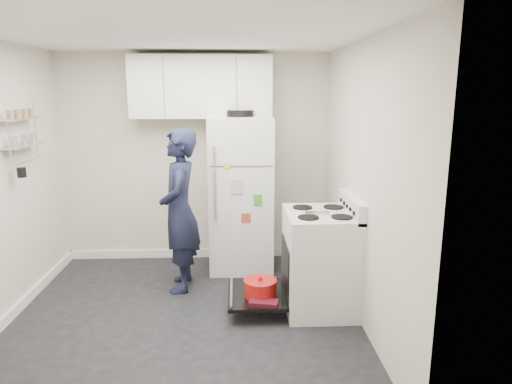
{
  "coord_description": "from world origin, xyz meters",
  "views": [
    {
      "loc": [
        0.49,
        -3.91,
        2.05
      ],
      "look_at": [
        0.69,
        0.61,
        1.05
      ],
      "focal_mm": 32.0,
      "sensor_mm": 36.0,
      "label": 1
    }
  ],
  "objects_px": {
    "electric_range": "(319,262)",
    "open_oven_door": "(259,291)",
    "refrigerator": "(241,193)",
    "person": "(180,211)"
  },
  "relations": [
    {
      "from": "electric_range",
      "to": "open_oven_door",
      "type": "distance_m",
      "value": 0.64
    },
    {
      "from": "electric_range",
      "to": "refrigerator",
      "type": "relative_size",
      "value": 0.6
    },
    {
      "from": "open_oven_door",
      "to": "refrigerator",
      "type": "height_order",
      "value": "refrigerator"
    },
    {
      "from": "electric_range",
      "to": "refrigerator",
      "type": "height_order",
      "value": "refrigerator"
    },
    {
      "from": "open_oven_door",
      "to": "refrigerator",
      "type": "relative_size",
      "value": 0.38
    },
    {
      "from": "electric_range",
      "to": "person",
      "type": "bearing_deg",
      "value": 158.99
    },
    {
      "from": "refrigerator",
      "to": "person",
      "type": "distance_m",
      "value": 0.86
    },
    {
      "from": "refrigerator",
      "to": "person",
      "type": "bearing_deg",
      "value": -138.02
    },
    {
      "from": "electric_range",
      "to": "refrigerator",
      "type": "bearing_deg",
      "value": 123.39
    },
    {
      "from": "refrigerator",
      "to": "open_oven_door",
      "type": "bearing_deg",
      "value": -82.45
    }
  ]
}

